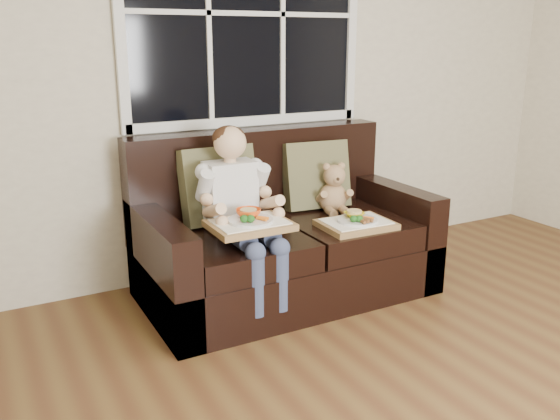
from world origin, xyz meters
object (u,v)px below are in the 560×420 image
child (238,199)px  teddy_bear (334,191)px  tray_right (356,223)px  loveseat (282,242)px  tray_left (250,223)px

child → teddy_bear: size_ratio=2.81×
tray_right → child: bearing=164.7°
loveseat → teddy_bear: bearing=2.5°
loveseat → tray_right: bearing=-46.1°
tray_left → loveseat: bearing=41.4°
teddy_bear → tray_left: bearing=-141.5°
child → teddy_bear: 0.74m
loveseat → tray_left: 0.55m
teddy_bear → tray_left: teddy_bear is taller
child → tray_right: size_ratio=2.19×
child → teddy_bear: child is taller
loveseat → child: 0.50m
tray_left → tray_right: bearing=-0.6°
loveseat → teddy_bear: 0.47m
teddy_bear → tray_right: teddy_bear is taller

